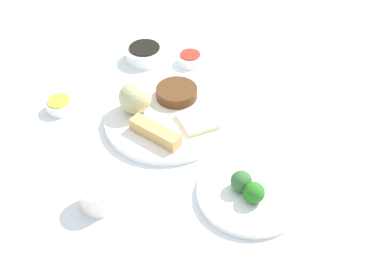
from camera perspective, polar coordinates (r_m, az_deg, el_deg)
name	(u,v)px	position (r m, az deg, el deg)	size (l,w,h in m)	color
tabletop	(180,129)	(1.07, -1.33, -0.11)	(2.20, 2.20, 0.02)	white
main_plate	(167,119)	(1.06, -2.89, 1.03)	(0.26, 0.26, 0.02)	white
rice_scoop	(135,97)	(1.06, -6.48, 3.48)	(0.07, 0.07, 0.07)	#BAB77F
spring_roll	(155,133)	(1.00, -4.21, -0.52)	(0.11, 0.03, 0.03)	tan
crab_rangoon_wonton	(198,120)	(1.04, 0.67, 0.86)	(0.07, 0.07, 0.01)	beige
stir_fry_heap	(177,93)	(1.10, -1.75, 4.05)	(0.09, 0.09, 0.02)	#4F2D17
broccoli_plate	(250,193)	(0.92, 6.62, -7.41)	(0.19, 0.19, 0.01)	white
broccoli_floret_0	(254,193)	(0.89, 7.07, -7.30)	(0.04, 0.04, 0.04)	#266F1F
broccoli_floret_1	(241,181)	(0.91, 5.63, -6.03)	(0.04, 0.04, 0.04)	#306230
soy_sauce_bowl	(145,54)	(1.25, -5.38, 8.39)	(0.09, 0.09, 0.03)	white
soy_sauce_bowl_liquid	(144,48)	(1.24, -5.43, 9.09)	(0.08, 0.08, 0.00)	black
sauce_ramekin_sweet_and_sour	(190,59)	(1.23, -0.20, 7.84)	(0.06, 0.06, 0.02)	white
sauce_ramekin_sweet_and_sour_liquid	(190,54)	(1.22, -0.21, 8.36)	(0.05, 0.05, 0.00)	red
sauce_ramekin_hot_mustard	(60,106)	(1.13, -14.82, 2.47)	(0.06, 0.06, 0.02)	white
sauce_ramekin_hot_mustard_liquid	(59,101)	(1.12, -14.94, 3.01)	(0.05, 0.05, 0.00)	yellow
teacup	(97,196)	(0.91, -10.73, -7.63)	(0.06, 0.06, 0.05)	white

